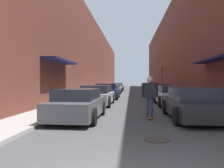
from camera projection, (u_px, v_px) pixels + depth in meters
ground at (133, 93)px, 28.15m from camera, size 139.81×139.81×0.00m
curb_strip_left at (105, 90)px, 34.85m from camera, size 1.80×63.55×0.12m
curb_strip_right at (160, 91)px, 34.11m from camera, size 1.80×63.55×0.12m
building_row_left at (87, 59)px, 35.02m from camera, size 4.90×63.55×10.09m
building_row_right at (179, 51)px, 33.76m from camera, size 4.90×63.55×12.37m
parked_car_left_0 at (78, 104)px, 9.06m from camera, size 1.88×4.12×1.28m
parked_car_left_1 at (97, 96)px, 14.30m from camera, size 2.00×4.34×1.32m
parked_car_left_2 at (107, 91)px, 19.62m from camera, size 2.07×4.31×1.37m
parked_car_left_3 at (112, 90)px, 25.01m from camera, size 1.91×4.25×1.22m
parked_car_left_4 at (115, 88)px, 29.96m from camera, size 1.97×4.02×1.25m
parked_car_left_5 at (117, 87)px, 34.65m from camera, size 1.92×3.93×1.29m
parked_car_right_0 at (191, 104)px, 9.03m from camera, size 1.89×4.40×1.36m
parked_car_right_1 at (171, 96)px, 14.28m from camera, size 1.92×4.19×1.31m
parked_car_right_2 at (159, 91)px, 19.73m from camera, size 1.88×4.81×1.33m
parked_car_right_3 at (152, 89)px, 25.47m from camera, size 1.85×4.47×1.30m
skateboarder at (150, 93)px, 9.23m from camera, size 0.69×0.78×1.80m
manhole_cover at (157, 139)px, 5.94m from camera, size 0.70×0.70×0.02m
traffic_light at (162, 76)px, 29.18m from camera, size 0.16×0.22×3.36m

